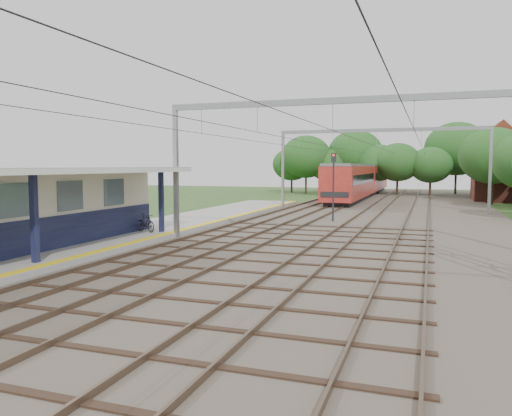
% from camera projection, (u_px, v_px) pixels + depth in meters
% --- Properties ---
extents(ground, '(160.00, 160.00, 0.00)m').
position_uv_depth(ground, '(48.00, 348.00, 10.55)').
color(ground, '#2D4C1E').
rests_on(ground, ground).
extents(ballast_bed, '(18.00, 90.00, 0.10)m').
position_uv_depth(ballast_bed, '(379.00, 217.00, 37.45)').
color(ballast_bed, '#473D33').
rests_on(ballast_bed, ground).
extents(platform, '(5.00, 52.00, 0.35)m').
position_uv_depth(platform, '(125.00, 236.00, 26.17)').
color(platform, gray).
rests_on(platform, ground).
extents(yellow_stripe, '(0.45, 52.00, 0.01)m').
position_uv_depth(yellow_stripe, '(163.00, 235.00, 25.42)').
color(yellow_stripe, yellow).
rests_on(yellow_stripe, platform).
extents(rail_tracks, '(11.80, 88.00, 0.15)m').
position_uv_depth(rail_tracks, '(346.00, 214.00, 38.26)').
color(rail_tracks, brown).
rests_on(rail_tracks, ballast_bed).
extents(catenary_system, '(17.22, 88.00, 7.00)m').
position_uv_depth(catenary_system, '(364.00, 141.00, 32.76)').
color(catenary_system, gray).
rests_on(catenary_system, ground).
extents(tree_band, '(31.72, 30.88, 8.82)m').
position_uv_depth(tree_band, '(400.00, 158.00, 62.61)').
color(tree_band, '#382619').
rests_on(tree_band, ground).
extents(bicycle, '(1.62, 1.11, 0.96)m').
position_uv_depth(bicycle, '(146.00, 223.00, 26.53)').
color(bicycle, black).
rests_on(bicycle, platform).
extents(train, '(3.04, 37.88, 3.99)m').
position_uv_depth(train, '(362.00, 179.00, 62.33)').
color(train, black).
rests_on(train, ballast_bed).
extents(signal_post, '(0.37, 0.33, 4.72)m').
position_uv_depth(signal_post, '(333.00, 178.00, 33.77)').
color(signal_post, black).
rests_on(signal_post, ground).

